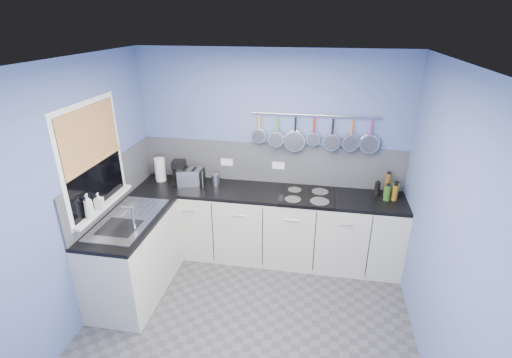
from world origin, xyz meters
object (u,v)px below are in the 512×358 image
(soap_bottle_a, at_px, (88,206))
(paper_towel, at_px, (160,170))
(soap_bottle_b, at_px, (99,201))
(canister, at_px, (216,179))
(coffee_maker, at_px, (179,172))
(hob, at_px, (307,196))
(toaster, at_px, (190,177))

(soap_bottle_a, xyz_separation_m, paper_towel, (0.16, 1.26, -0.12))
(soap_bottle_b, bearing_deg, canister, 50.88)
(coffee_maker, bearing_deg, hob, -9.04)
(toaster, bearing_deg, canister, -7.90)
(coffee_maker, bearing_deg, soap_bottle_b, -117.70)
(paper_towel, bearing_deg, soap_bottle_b, -98.60)
(soap_bottle_b, relative_size, paper_towel, 0.58)
(soap_bottle_b, bearing_deg, paper_towel, 81.40)
(toaster, distance_m, canister, 0.31)
(toaster, bearing_deg, soap_bottle_b, -135.09)
(soap_bottle_a, distance_m, toaster, 1.35)
(toaster, relative_size, hob, 0.50)
(canister, distance_m, hob, 1.13)
(paper_towel, distance_m, toaster, 0.41)
(soap_bottle_b, height_order, hob, soap_bottle_b)
(soap_bottle_b, relative_size, canister, 1.22)
(soap_bottle_b, bearing_deg, soap_bottle_a, -90.00)
(soap_bottle_a, relative_size, paper_towel, 0.81)
(soap_bottle_a, xyz_separation_m, canister, (0.88, 1.25, -0.20))
(soap_bottle_a, xyz_separation_m, coffee_maker, (0.43, 1.21, -0.13))
(soap_bottle_b, height_order, canister, soap_bottle_b)
(toaster, xyz_separation_m, hob, (1.43, -0.09, -0.09))
(soap_bottle_b, bearing_deg, hob, 25.33)
(soap_bottle_b, distance_m, paper_towel, 1.10)
(soap_bottle_b, height_order, coffee_maker, soap_bottle_b)
(soap_bottle_b, xyz_separation_m, canister, (0.88, 1.08, -0.17))
(paper_towel, relative_size, toaster, 0.95)
(toaster, xyz_separation_m, canister, (0.31, 0.04, -0.03))
(soap_bottle_a, distance_m, canister, 1.54)
(soap_bottle_a, bearing_deg, soap_bottle_b, 90.00)
(canister, height_order, hob, canister)
(soap_bottle_a, relative_size, hob, 0.39)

